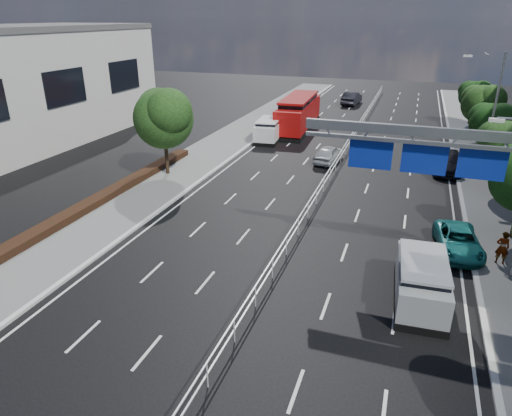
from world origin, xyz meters
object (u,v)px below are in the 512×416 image
(near_car_silver, at_px, (329,154))
(pedestrian_a, at_px, (502,248))
(white_minivan, at_px, (269,130))
(parked_car_dark, at_px, (448,162))
(overhead_gantry, at_px, (443,155))
(red_bus, at_px, (298,112))
(near_car_dark, at_px, (352,98))
(silver_minivan, at_px, (421,281))
(parked_car_teal, at_px, (458,241))

(near_car_silver, bearing_deg, pedestrian_a, 133.94)
(white_minivan, xyz_separation_m, parked_car_dark, (16.10, -4.39, -0.29))
(overhead_gantry, height_order, white_minivan, overhead_gantry)
(red_bus, xyz_separation_m, near_car_dark, (3.30, 16.62, -0.97))
(white_minivan, bearing_deg, pedestrian_a, -51.96)
(red_bus, bearing_deg, silver_minivan, -69.20)
(overhead_gantry, height_order, near_car_dark, overhead_gantry)
(white_minivan, bearing_deg, near_car_silver, -41.65)
(parked_car_teal, relative_size, pedestrian_a, 2.63)
(red_bus, relative_size, pedestrian_a, 6.99)
(overhead_gantry, bearing_deg, silver_minivan, -94.06)
(silver_minivan, height_order, pedestrian_a, silver_minivan)
(white_minivan, bearing_deg, parked_car_dark, -20.13)
(near_car_silver, height_order, parked_car_teal, near_car_silver)
(red_bus, xyz_separation_m, near_car_silver, (5.31, -10.65, -1.11))
(overhead_gantry, xyz_separation_m, parked_car_dark, (1.56, 16.03, -4.85))
(white_minivan, xyz_separation_m, pedestrian_a, (17.98, -19.32, -0.05))
(red_bus, height_order, silver_minivan, red_bus)
(near_car_silver, relative_size, silver_minivan, 0.86)
(white_minivan, xyz_separation_m, silver_minivan, (14.30, -23.80, -0.06))
(overhead_gantry, relative_size, parked_car_teal, 2.30)
(parked_car_teal, distance_m, pedestrian_a, 2.09)
(near_car_silver, xyz_separation_m, silver_minivan, (7.50, -18.72, 0.26))
(red_bus, distance_m, parked_car_dark, 17.71)
(silver_minivan, xyz_separation_m, parked_car_dark, (1.80, 19.41, -0.22))
(pedestrian_a, bearing_deg, silver_minivan, 50.13)
(pedestrian_a, bearing_deg, parked_car_dark, -83.36)
(near_car_silver, relative_size, parked_car_teal, 0.95)
(red_bus, relative_size, parked_car_teal, 2.66)
(red_bus, relative_size, near_car_dark, 2.29)
(white_minivan, xyz_separation_m, red_bus, (1.49, 5.57, 0.78))
(white_minivan, distance_m, near_car_silver, 8.50)
(red_bus, relative_size, parked_car_dark, 2.28)
(overhead_gantry, xyz_separation_m, red_bus, (-13.05, 25.99, -3.78))
(red_bus, distance_m, near_car_silver, 11.95)
(near_car_silver, bearing_deg, red_bus, -57.67)
(overhead_gantry, relative_size, red_bus, 0.87)
(white_minivan, distance_m, parked_car_dark, 16.69)
(silver_minivan, xyz_separation_m, parked_car_teal, (1.80, 5.33, -0.36))
(pedestrian_a, bearing_deg, red_bus, -56.99)
(overhead_gantry, bearing_deg, red_bus, 116.67)
(parked_car_teal, xyz_separation_m, pedestrian_a, (1.87, -0.85, 0.37))
(near_car_dark, relative_size, silver_minivan, 1.06)
(pedestrian_a, bearing_deg, overhead_gantry, 17.23)
(white_minivan, distance_m, near_car_dark, 22.70)
(white_minivan, bearing_deg, silver_minivan, -63.89)
(silver_minivan, distance_m, parked_car_teal, 5.63)
(near_car_silver, distance_m, pedestrian_a, 18.10)
(near_car_dark, height_order, silver_minivan, silver_minivan)
(near_car_dark, bearing_deg, parked_car_teal, 110.66)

